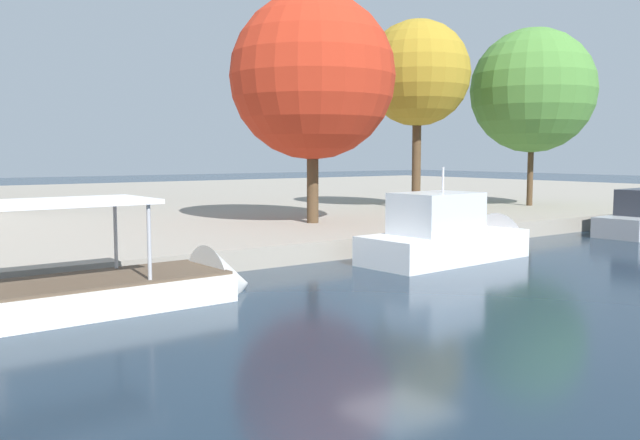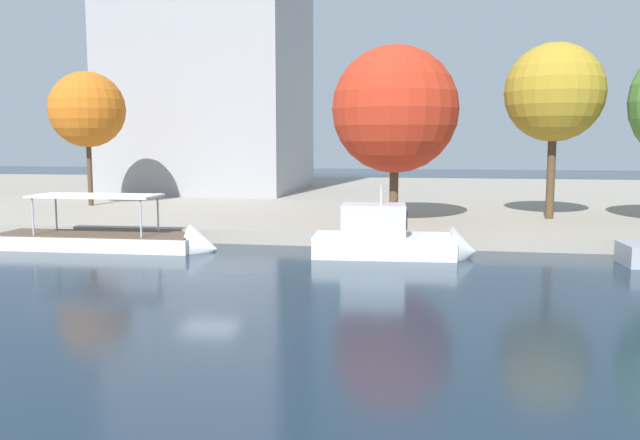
# 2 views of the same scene
# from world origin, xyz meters

# --- Properties ---
(ground_plane) EXTENTS (220.00, 220.00, 0.00)m
(ground_plane) POSITION_xyz_m (0.00, 0.00, 0.00)
(ground_plane) COLOR #192838
(dock_promenade) EXTENTS (120.00, 55.00, 0.75)m
(dock_promenade) POSITION_xyz_m (0.00, 35.27, 0.38)
(dock_promenade) COLOR gray
(dock_promenade) RESTS_ON ground_plane
(tour_boat_1) EXTENTS (11.90, 3.09, 3.97)m
(tour_boat_1) POSITION_xyz_m (-6.82, 5.03, 0.29)
(tour_boat_1) COLOR silver
(tour_boat_1) RESTS_ON ground_plane
(motor_yacht_2) EXTENTS (8.03, 3.19, 4.50)m
(motor_yacht_2) POSITION_xyz_m (7.74, 5.32, 0.68)
(motor_yacht_2) COLOR white
(motor_yacht_2) RESTS_ON ground_plane
(tree_0) EXTENTS (7.66, 7.66, 10.63)m
(tree_0) POSITION_xyz_m (7.03, 13.62, 7.79)
(tree_0) COLOR #4C3823
(tree_0) RESTS_ON dock_promenade
(tree_1) EXTENTS (5.67, 5.67, 10.11)m
(tree_1) POSITION_xyz_m (-16.40, 19.72, 7.96)
(tree_1) COLOR #4C3823
(tree_1) RESTS_ON dock_promenade
(tree_2) EXTENTS (6.12, 6.12, 10.96)m
(tree_2) POSITION_xyz_m (16.76, 16.62, 8.75)
(tree_2) COLOR #4C3823
(tree_2) RESTS_ON dock_promenade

